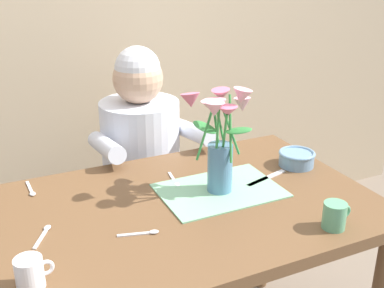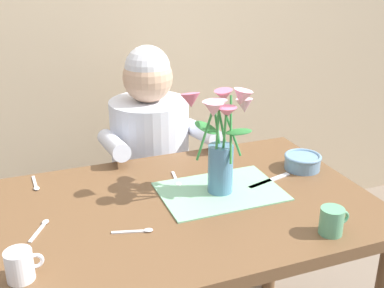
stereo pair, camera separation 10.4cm
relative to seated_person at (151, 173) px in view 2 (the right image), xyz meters
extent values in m
cube|color=tan|center=(-0.06, 0.43, 0.69)|extent=(4.00, 0.10, 2.50)
cube|color=brown|center=(-0.06, -0.62, 0.16)|extent=(1.20, 0.80, 0.04)
cylinder|color=brown|center=(-0.60, -0.28, -0.21)|extent=(0.06, 0.06, 0.70)
cylinder|color=brown|center=(0.48, -0.28, -0.21)|extent=(0.06, 0.06, 0.70)
cylinder|color=#4C4C56|center=(0.00, 0.00, -0.36)|extent=(0.30, 0.30, 0.40)
cylinder|color=silver|center=(0.00, 0.00, 0.09)|extent=(0.34, 0.34, 0.50)
sphere|color=tan|center=(0.00, 0.00, 0.44)|extent=(0.21, 0.21, 0.21)
sphere|color=silver|center=(0.00, 0.00, 0.48)|extent=(0.19, 0.19, 0.19)
cylinder|color=silver|center=(-0.19, -0.14, 0.22)|extent=(0.07, 0.33, 0.12)
cylinder|color=silver|center=(0.19, -0.14, 0.22)|extent=(0.07, 0.33, 0.12)
cube|color=#7AB289|center=(0.07, -0.58, 0.18)|extent=(0.40, 0.28, 0.00)
cylinder|color=teal|center=(0.07, -0.58, 0.26)|extent=(0.08, 0.08, 0.17)
cylinder|color=#388E42|center=(0.12, -0.57, 0.38)|extent=(0.06, 0.03, 0.16)
cone|color=pink|center=(0.16, -0.56, 0.46)|extent=(0.06, 0.07, 0.05)
sphere|color=#E5D14C|center=(0.16, -0.56, 0.47)|extent=(0.02, 0.02, 0.02)
cylinder|color=#388E42|center=(0.09, -0.54, 0.39)|extent=(0.03, 0.07, 0.18)
cone|color=#DB6684|center=(0.12, -0.50, 0.48)|extent=(0.08, 0.08, 0.04)
sphere|color=#E5D14C|center=(0.12, -0.50, 0.49)|extent=(0.02, 0.02, 0.02)
cylinder|color=#388E42|center=(0.07, -0.57, 0.38)|extent=(0.03, 0.01, 0.17)
cone|color=pink|center=(0.07, -0.55, 0.46)|extent=(0.12, 0.12, 0.05)
sphere|color=#E5D14C|center=(0.07, -0.55, 0.47)|extent=(0.02, 0.02, 0.02)
cylinder|color=#388E42|center=(0.02, -0.57, 0.40)|extent=(0.07, 0.02, 0.20)
cone|color=#DB6684|center=(-0.02, -0.56, 0.50)|extent=(0.07, 0.08, 0.05)
sphere|color=#E5D14C|center=(-0.02, -0.56, 0.50)|extent=(0.02, 0.02, 0.02)
cylinder|color=#388E42|center=(0.05, -0.61, 0.39)|extent=(0.01, 0.02, 0.19)
cone|color=pink|center=(0.02, -0.63, 0.48)|extent=(0.08, 0.08, 0.05)
sphere|color=#E5D14C|center=(0.02, -0.63, 0.49)|extent=(0.02, 0.02, 0.02)
cylinder|color=#388E42|center=(0.07, -0.61, 0.39)|extent=(0.03, 0.07, 0.17)
cone|color=#DB6684|center=(0.06, -0.64, 0.48)|extent=(0.09, 0.09, 0.03)
sphere|color=#E5D14C|center=(0.06, -0.64, 0.48)|extent=(0.02, 0.02, 0.02)
cylinder|color=#388E42|center=(0.10, -0.61, 0.40)|extent=(0.03, 0.07, 0.21)
cone|color=pink|center=(0.12, -0.63, 0.51)|extent=(0.08, 0.08, 0.06)
sphere|color=#E5D14C|center=(0.12, -0.63, 0.52)|extent=(0.02, 0.02, 0.02)
ellipsoid|color=#388E42|center=(0.11, -0.63, 0.40)|extent=(0.09, 0.09, 0.04)
ellipsoid|color=#388E42|center=(0.04, -0.53, 0.39)|extent=(0.08, 0.09, 0.04)
cylinder|color=#6689A8|center=(0.43, -0.53, 0.20)|extent=(0.13, 0.13, 0.05)
torus|color=#6689A8|center=(0.43, -0.53, 0.23)|extent=(0.14, 0.14, 0.01)
cube|color=silver|center=(0.27, -0.57, 0.18)|extent=(0.19, 0.07, 0.00)
cylinder|color=#569970|center=(0.26, -0.93, 0.22)|extent=(0.07, 0.07, 0.08)
torus|color=#569970|center=(0.30, -0.93, 0.22)|extent=(0.04, 0.01, 0.04)
cylinder|color=silver|center=(-0.57, -0.83, 0.22)|extent=(0.07, 0.07, 0.08)
torus|color=silver|center=(-0.53, -0.83, 0.22)|extent=(0.04, 0.01, 0.04)
cube|color=silver|center=(-0.03, -0.43, 0.18)|extent=(0.02, 0.10, 0.00)
ellipsoid|color=silver|center=(-0.04, -0.49, 0.18)|extent=(0.02, 0.03, 0.01)
cube|color=silver|center=(-0.50, -0.29, 0.18)|extent=(0.01, 0.10, 0.00)
ellipsoid|color=silver|center=(-0.50, -0.34, 0.18)|extent=(0.02, 0.03, 0.01)
cube|color=silver|center=(-0.52, -0.63, 0.18)|extent=(0.06, 0.09, 0.00)
ellipsoid|color=silver|center=(-0.49, -0.58, 0.18)|extent=(0.03, 0.03, 0.01)
cube|color=silver|center=(-0.27, -0.72, 0.18)|extent=(0.10, 0.04, 0.00)
ellipsoid|color=silver|center=(-0.22, -0.73, 0.18)|extent=(0.03, 0.03, 0.01)
camera|label=1|loc=(-0.62, -1.84, 0.93)|focal=44.79mm
camera|label=2|loc=(-0.53, -1.88, 0.93)|focal=44.79mm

